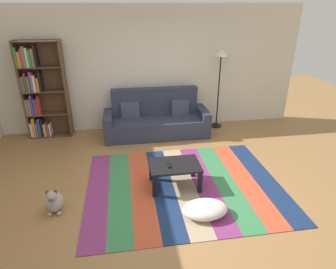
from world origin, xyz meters
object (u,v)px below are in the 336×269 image
Objects in this scene: standing_lamp at (221,63)px; pouf at (205,209)px; couch at (156,120)px; bookshelf at (39,92)px; tv_remote at (169,165)px; dog at (55,201)px; coffee_table at (175,168)px.

pouf is at bearing -110.34° from standing_lamp.
bookshelf is at bearing 173.35° from couch.
standing_lamp is at bearing -0.94° from bookshelf.
standing_lamp is (3.88, -0.06, 0.51)m from bookshelf.
pouf is 4.21× the size of tv_remote.
tv_remote is at bearing -45.48° from bookshelf.
pouf is at bearing -63.20° from tv_remote.
pouf is 1.59× the size of dog.
tv_remote is (1.67, 0.30, 0.25)m from dog.
coffee_table is (2.46, -2.37, -0.66)m from bookshelf.
coffee_table is at bearing 19.62° from tv_remote.
bookshelf is at bearing 133.99° from tv_remote.
tv_remote is (-0.10, -0.04, 0.08)m from coffee_table.
couch is 2.08m from coffee_table.
standing_lamp is at bearing 69.66° from pouf.
coffee_table is at bearing -88.78° from couch.
couch is at bearing -6.65° from bookshelf.
bookshelf is 2.60× the size of coffee_table.
bookshelf is 3.23× the size of pouf.
standing_lamp reaches higher than dog.
dog is at bearing -125.46° from couch.
tv_remote is at bearing -91.48° from couch.
couch is 2.98m from dog.
dog is at bearing -169.18° from coffee_table.
standing_lamp reaches higher than coffee_table.
tv_remote reaches higher than coffee_table.
bookshelf is 2.91m from dog.
standing_lamp is (1.47, 0.22, 1.17)m from couch.
bookshelf reaches higher than coffee_table.
coffee_table is 0.86m from pouf.
couch reaches higher than pouf.
coffee_table is at bearing -121.74° from standing_lamp.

